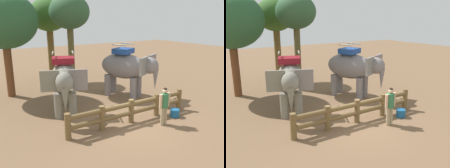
% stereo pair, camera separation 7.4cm
% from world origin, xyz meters
% --- Properties ---
extents(ground_plane, '(60.00, 60.00, 0.00)m').
position_xyz_m(ground_plane, '(0.00, 0.00, 0.00)').
color(ground_plane, brown).
extents(log_fence, '(6.16, 0.29, 1.05)m').
position_xyz_m(log_fence, '(0.00, 0.14, 0.60)').
color(log_fence, brown).
rests_on(log_fence, ground).
extents(elephant_near_left, '(2.53, 3.49, 2.94)m').
position_xyz_m(elephant_near_left, '(-1.98, 2.73, 1.65)').
color(elephant_near_left, gray).
rests_on(elephant_near_left, ground).
extents(elephant_center, '(2.79, 3.59, 3.05)m').
position_xyz_m(elephant_center, '(2.03, 3.27, 1.72)').
color(elephant_center, gray).
rests_on(elephant_center, ground).
extents(tourist_woman_in_black, '(0.59, 0.34, 1.66)m').
position_xyz_m(tourist_woman_in_black, '(1.02, -0.82, 0.96)').
color(tourist_woman_in_black, tan).
rests_on(tourist_woman_in_black, ground).
extents(tree_far_left, '(2.38, 2.38, 5.81)m').
position_xyz_m(tree_far_left, '(-0.07, 6.16, 4.66)').
color(tree_far_left, brown).
rests_on(tree_far_left, ground).
extents(tree_back_center, '(2.64, 2.64, 5.78)m').
position_xyz_m(tree_back_center, '(-0.31, 9.07, 4.53)').
color(tree_back_center, brown).
rests_on(tree_back_center, ground).
extents(tree_far_right, '(3.67, 3.67, 5.88)m').
position_xyz_m(tree_far_right, '(-3.59, 6.97, 4.29)').
color(tree_far_right, brown).
rests_on(tree_far_right, ground).
extents(feed_bucket, '(0.42, 0.42, 0.36)m').
position_xyz_m(feed_bucket, '(2.09, -0.47, 0.18)').
color(feed_bucket, '#19598C').
rests_on(feed_bucket, ground).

